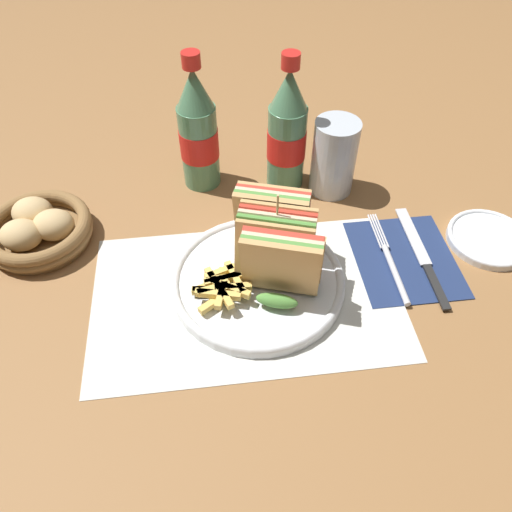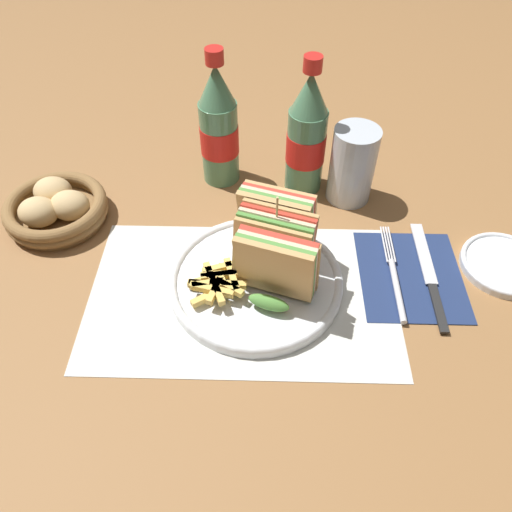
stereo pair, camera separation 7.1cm
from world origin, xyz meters
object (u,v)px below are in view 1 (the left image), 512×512
object	(u,v)px
bread_basket	(38,229)
glass_near	(333,161)
coke_bottle_near	(198,132)
club_sandwich	(276,242)
knife	(422,256)
side_saucer	(489,238)
coke_bottle_far	(287,133)
fork	(392,266)
plate_main	(258,280)

from	to	relation	value
bread_basket	glass_near	bearing A→B (deg)	8.36
coke_bottle_near	bread_basket	distance (m)	0.29
club_sandwich	knife	distance (m)	0.23
knife	side_saucer	size ratio (longest dim) A/B	1.64
coke_bottle_near	side_saucer	bearing A→B (deg)	-25.29
club_sandwich	coke_bottle_far	xyz separation A→B (m)	(0.05, 0.21, 0.03)
knife	bread_basket	bearing A→B (deg)	169.47
fork	coke_bottle_far	world-z (taller)	coke_bottle_far
plate_main	glass_near	bearing A→B (deg)	53.03
knife	coke_bottle_near	distance (m)	0.40
club_sandwich	coke_bottle_far	size ratio (longest dim) A/B	0.78
knife	glass_near	distance (m)	0.21
club_sandwich	knife	bearing A→B (deg)	1.35
coke_bottle_far	bread_basket	bearing A→B (deg)	-166.44
coke_bottle_far	bread_basket	size ratio (longest dim) A/B	1.44
fork	coke_bottle_near	bearing A→B (deg)	138.10
side_saucer	bread_basket	bearing A→B (deg)	172.68
plate_main	fork	xyz separation A→B (m)	(0.20, 0.00, -0.00)
bread_basket	club_sandwich	bearing A→B (deg)	-18.38
coke_bottle_far	side_saucer	size ratio (longest dim) A/B	1.84
plate_main	side_saucer	world-z (taller)	plate_main
knife	side_saucer	xyz separation A→B (m)	(0.12, 0.02, 0.00)
coke_bottle_near	coke_bottle_far	size ratio (longest dim) A/B	1.00
side_saucer	plate_main	bearing A→B (deg)	-173.35
club_sandwich	knife	size ratio (longest dim) A/B	0.88
plate_main	glass_near	size ratio (longest dim) A/B	1.92
knife	coke_bottle_far	size ratio (longest dim) A/B	0.89
plate_main	bread_basket	distance (m)	0.35
club_sandwich	side_saucer	bearing A→B (deg)	4.67
coke_bottle_near	coke_bottle_far	xyz separation A→B (m)	(0.14, -0.02, 0.00)
plate_main	coke_bottle_far	bearing A→B (deg)	71.55
bread_basket	coke_bottle_near	bearing A→B (deg)	24.36
glass_near	bread_basket	xyz separation A→B (m)	(-0.48, -0.07, -0.03)
knife	plate_main	bearing A→B (deg)	-174.99
plate_main	coke_bottle_near	size ratio (longest dim) A/B	1.07
bread_basket	side_saucer	size ratio (longest dim) A/B	1.28
coke_bottle_near	bread_basket	world-z (taller)	coke_bottle_near
coke_bottle_near	glass_near	xyz separation A→B (m)	(0.22, -0.05, -0.04)
coke_bottle_far	glass_near	distance (m)	0.09
fork	plate_main	bearing A→B (deg)	-178.23
knife	side_saucer	distance (m)	0.12
club_sandwich	bread_basket	distance (m)	0.37
glass_near	fork	bearing A→B (deg)	-76.05
coke_bottle_near	side_saucer	xyz separation A→B (m)	(0.44, -0.21, -0.09)
club_sandwich	knife	world-z (taller)	club_sandwich
plate_main	glass_near	world-z (taller)	glass_near
knife	coke_bottle_near	xyz separation A→B (m)	(-0.32, 0.23, 0.09)
fork	glass_near	distance (m)	0.21
club_sandwich	glass_near	xyz separation A→B (m)	(0.12, 0.19, -0.01)
plate_main	fork	distance (m)	0.20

